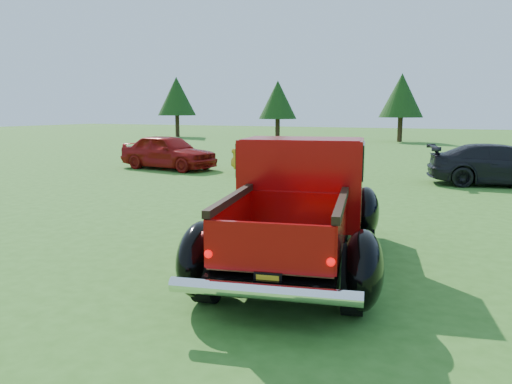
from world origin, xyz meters
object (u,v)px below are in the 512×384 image
object	(u,v)px
tree_far_west	(177,96)
show_car_red	(168,152)
show_car_yellow	(289,157)
show_car_grey	(502,165)
tree_mid_left	(401,96)
pickup_truck	(302,202)
tree_west	(278,100)

from	to	relation	value
tree_far_west	show_car_red	bearing A→B (deg)	-56.91
show_car_yellow	show_car_grey	size ratio (longest dim) A/B	0.90
tree_mid_left	pickup_truck	xyz separation A→B (m)	(3.49, -30.96, -2.48)
tree_far_west	tree_mid_left	xyz separation A→B (m)	(19.00, 1.00, -0.14)
tree_west	show_car_red	bearing A→B (deg)	-79.94
tree_mid_left	show_car_grey	world-z (taller)	tree_mid_left
tree_far_west	tree_west	distance (m)	10.06
tree_far_west	pickup_truck	world-z (taller)	tree_far_west
tree_far_west	show_car_yellow	world-z (taller)	tree_far_west
tree_west	show_car_red	xyz separation A→B (m)	(3.50, -19.72, -2.41)
tree_far_west	pickup_truck	distance (m)	37.55
tree_mid_left	pickup_truck	distance (m)	31.25
pickup_truck	show_car_yellow	size ratio (longest dim) A/B	1.36
show_car_yellow	show_car_grey	world-z (taller)	show_car_yellow
show_car_yellow	show_car_grey	xyz separation A→B (m)	(7.00, 0.40, -0.01)
tree_far_west	pickup_truck	size ratio (longest dim) A/B	0.96
pickup_truck	tree_west	bearing A→B (deg)	101.01
show_car_red	show_car_yellow	bearing A→B (deg)	-78.70
pickup_truck	show_car_grey	xyz separation A→B (m)	(3.01, 10.04, -0.26)
tree_west	pickup_truck	distance (m)	31.61
tree_far_west	tree_west	bearing A→B (deg)	-5.71
tree_far_west	show_car_red	distance (m)	24.89
pickup_truck	show_car_yellow	distance (m)	10.43
show_car_red	show_car_grey	size ratio (longest dim) A/B	0.92
show_car_red	show_car_yellow	world-z (taller)	show_car_red
tree_west	show_car_grey	xyz separation A→B (m)	(15.50, -18.92, -2.46)
tree_west	show_car_yellow	world-z (taller)	tree_west
tree_mid_left	show_car_grey	size ratio (longest dim) A/B	1.13
show_car_yellow	show_car_red	bearing A→B (deg)	87.95
show_car_grey	pickup_truck	bearing A→B (deg)	151.39
tree_far_west	tree_west	size ratio (longest dim) A/B	1.13
tree_mid_left	show_car_yellow	xyz separation A→B (m)	(-0.50, -21.32, -2.73)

